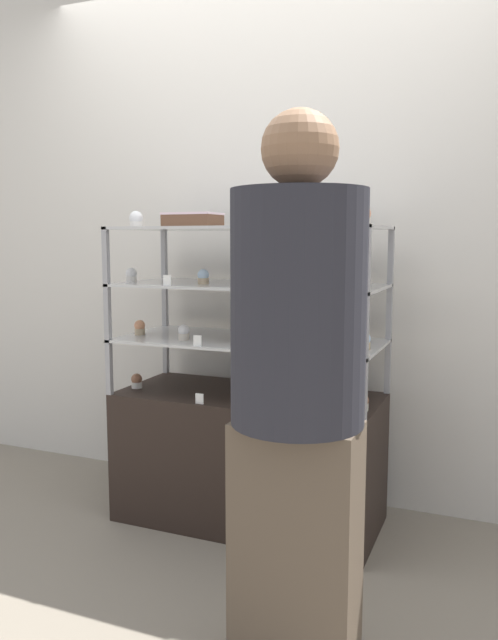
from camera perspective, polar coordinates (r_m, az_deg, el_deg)
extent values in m
plane|color=gray|center=(2.97, 0.00, -17.73)|extent=(20.00, 20.00, 0.00)
cube|color=silver|center=(3.07, 2.92, 8.11)|extent=(8.00, 0.05, 2.60)
cube|color=black|center=(2.86, 0.00, -12.43)|extent=(1.15, 0.52, 0.58)
cube|color=#99999E|center=(3.21, -7.61, -2.66)|extent=(0.02, 0.02, 0.24)
cube|color=#99999E|center=(2.82, 12.57, -4.14)|extent=(0.02, 0.02, 0.24)
cube|color=#99999E|center=(2.80, -12.67, -4.24)|extent=(0.02, 0.02, 0.24)
cube|color=#99999E|center=(2.35, 10.46, -6.39)|extent=(0.02, 0.02, 0.24)
cube|color=silver|center=(2.72, 0.00, -1.90)|extent=(1.15, 0.52, 0.01)
cube|color=#99999E|center=(3.17, -7.69, 1.67)|extent=(0.02, 0.02, 0.24)
cube|color=#99999E|center=(2.79, 12.70, 0.78)|extent=(0.02, 0.02, 0.24)
cube|color=#99999E|center=(2.76, -12.81, 0.72)|extent=(0.02, 0.02, 0.24)
cube|color=#99999E|center=(2.31, 10.60, -0.50)|extent=(0.02, 0.02, 0.24)
cube|color=silver|center=(2.70, 0.00, 3.21)|extent=(1.15, 0.52, 0.01)
cube|color=#99999E|center=(3.16, -7.76, 6.07)|extent=(0.02, 0.02, 0.24)
cube|color=#99999E|center=(2.77, 12.85, 5.79)|extent=(0.02, 0.02, 0.24)
cube|color=#99999E|center=(2.75, -12.95, 5.78)|extent=(0.02, 0.02, 0.24)
cube|color=#99999E|center=(2.29, 10.74, 5.56)|extent=(0.02, 0.02, 0.24)
cube|color=silver|center=(2.69, 0.00, 8.40)|extent=(1.15, 0.52, 0.01)
cylinder|color=#DBBC84|center=(2.77, 0.82, -0.72)|extent=(0.20, 0.20, 0.09)
cylinder|color=silver|center=(2.76, 0.82, 0.33)|extent=(0.20, 0.20, 0.02)
cube|color=brown|center=(2.84, -5.16, 8.99)|extent=(0.23, 0.17, 0.05)
cube|color=silver|center=(2.84, -5.17, 9.64)|extent=(0.24, 0.18, 0.01)
cylinder|color=white|center=(2.92, -10.23, -5.86)|extent=(0.05, 0.05, 0.03)
sphere|color=#8C5B42|center=(2.92, -10.24, -5.33)|extent=(0.05, 0.05, 0.05)
cylinder|color=beige|center=(2.67, -1.01, -7.00)|extent=(0.05, 0.05, 0.03)
sphere|color=#E5996B|center=(2.66, -1.01, -6.42)|extent=(0.05, 0.05, 0.05)
cylinder|color=beige|center=(2.55, 10.33, -7.83)|extent=(0.05, 0.05, 0.03)
sphere|color=#8C5B42|center=(2.54, 10.34, -7.22)|extent=(0.05, 0.05, 0.05)
cube|color=white|center=(2.61, -4.55, -7.19)|extent=(0.04, 0.00, 0.04)
cylinder|color=#CCB28C|center=(2.90, -9.95, -1.05)|extent=(0.05, 0.05, 0.03)
sphere|color=#E5996B|center=(2.89, -9.97, -0.49)|extent=(0.05, 0.05, 0.05)
cylinder|color=beige|center=(2.72, -5.97, -1.52)|extent=(0.05, 0.05, 0.03)
sphere|color=white|center=(2.71, -5.98, -0.93)|extent=(0.05, 0.05, 0.05)
cylinder|color=#CCB28C|center=(2.50, 4.48, -2.27)|extent=(0.05, 0.05, 0.03)
sphere|color=silver|center=(2.50, 4.49, -1.63)|extent=(0.05, 0.05, 0.05)
cylinder|color=#CCB28C|center=(2.51, 10.50, -2.33)|extent=(0.05, 0.05, 0.03)
sphere|color=silver|center=(2.51, 10.52, -1.69)|extent=(0.05, 0.05, 0.05)
cube|color=white|center=(2.56, -4.73, -1.89)|extent=(0.04, 0.00, 0.04)
cylinder|color=white|center=(2.85, -10.71, 3.69)|extent=(0.05, 0.05, 0.03)
sphere|color=white|center=(2.85, -10.72, 4.22)|extent=(0.05, 0.05, 0.05)
cylinder|color=#CCB28C|center=(2.68, -4.20, 3.58)|extent=(0.05, 0.05, 0.03)
sphere|color=silver|center=(2.68, -4.21, 4.14)|extent=(0.05, 0.05, 0.05)
cylinder|color=beige|center=(2.56, 2.80, 3.41)|extent=(0.05, 0.05, 0.03)
sphere|color=silver|center=(2.56, 2.81, 4.00)|extent=(0.05, 0.05, 0.05)
cylinder|color=#CCB28C|center=(2.44, 10.36, 3.12)|extent=(0.05, 0.05, 0.03)
sphere|color=white|center=(2.44, 10.37, 3.74)|extent=(0.05, 0.05, 0.05)
cube|color=white|center=(2.60, -7.49, 3.62)|extent=(0.04, 0.00, 0.04)
cylinder|color=white|center=(2.88, -10.26, 8.59)|extent=(0.06, 0.06, 0.03)
sphere|color=white|center=(2.88, -10.28, 9.18)|extent=(0.06, 0.06, 0.06)
cylinder|color=white|center=(2.58, 3.14, 8.86)|extent=(0.06, 0.06, 0.03)
sphere|color=white|center=(2.58, 3.15, 9.52)|extent=(0.06, 0.06, 0.06)
cylinder|color=beige|center=(2.44, 10.35, 8.84)|extent=(0.06, 0.06, 0.03)
sphere|color=#E5996B|center=(2.44, 10.37, 9.54)|extent=(0.06, 0.06, 0.06)
cube|color=white|center=(2.45, -0.92, 9.16)|extent=(0.04, 0.00, 0.04)
torus|color=brown|center=(2.62, 6.75, 8.96)|extent=(0.13, 0.13, 0.04)
cube|color=brown|center=(1.93, 4.30, -20.02)|extent=(0.36, 0.20, 0.75)
cylinder|color=#26262D|center=(1.72, 4.52, 1.05)|extent=(0.37, 0.37, 0.65)
sphere|color=#936B4C|center=(1.73, 4.67, 15.35)|extent=(0.21, 0.21, 0.21)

